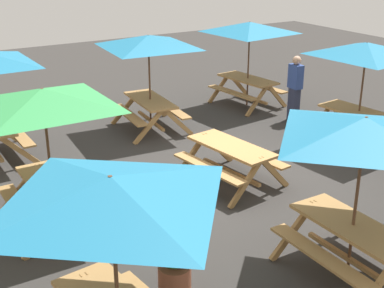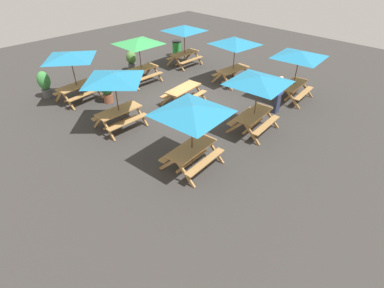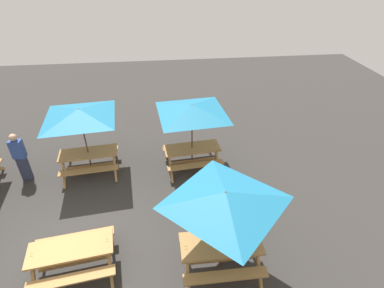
{
  "view_description": "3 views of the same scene",
  "coord_description": "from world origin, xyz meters",
  "px_view_note": "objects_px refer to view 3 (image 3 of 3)",
  "views": [
    {
      "loc": [
        7.78,
        -5.43,
        4.4
      ],
      "look_at": [
        0.07,
        -0.76,
        0.9
      ],
      "focal_mm": 50.0,
      "sensor_mm": 36.0,
      "label": 1
    },
    {
      "loc": [
        8.9,
        9.15,
        6.32
      ],
      "look_at": [
        3.28,
        3.6,
        0.9
      ],
      "focal_mm": 28.0,
      "sensor_mm": 36.0,
      "label": 2
    },
    {
      "loc": [
        2.36,
        -4.45,
        6.19
      ],
      "look_at": [
        3.28,
        3.6,
        0.9
      ],
      "focal_mm": 28.0,
      "sensor_mm": 36.0,
      "label": 3
    }
  ],
  "objects_px": {
    "picnic_table_2": "(192,114)",
    "picnic_table_3": "(72,254)",
    "person_standing": "(20,156)",
    "picnic_table_5": "(225,204)",
    "picnic_table_4": "(80,118)"
  },
  "relations": [
    {
      "from": "picnic_table_2",
      "to": "picnic_table_3",
      "type": "relative_size",
      "value": 1.43
    },
    {
      "from": "picnic_table_2",
      "to": "person_standing",
      "type": "bearing_deg",
      "value": 175.13
    },
    {
      "from": "picnic_table_5",
      "to": "picnic_table_2",
      "type": "bearing_deg",
      "value": 93.27
    },
    {
      "from": "picnic_table_5",
      "to": "person_standing",
      "type": "xyz_separation_m",
      "value": [
        -5.5,
        3.81,
        -1.1
      ]
    },
    {
      "from": "picnic_table_3",
      "to": "picnic_table_4",
      "type": "bearing_deg",
      "value": 86.42
    },
    {
      "from": "picnic_table_5",
      "to": "picnic_table_3",
      "type": "bearing_deg",
      "value": 175.12
    },
    {
      "from": "picnic_table_3",
      "to": "picnic_table_5",
      "type": "xyz_separation_m",
      "value": [
        3.28,
        -0.29,
        1.43
      ]
    },
    {
      "from": "picnic_table_4",
      "to": "person_standing",
      "type": "height_order",
      "value": "picnic_table_4"
    },
    {
      "from": "picnic_table_3",
      "to": "picnic_table_5",
      "type": "bearing_deg",
      "value": -12.59
    },
    {
      "from": "picnic_table_2",
      "to": "picnic_table_5",
      "type": "height_order",
      "value": "same"
    },
    {
      "from": "picnic_table_2",
      "to": "picnic_table_3",
      "type": "xyz_separation_m",
      "value": [
        -3.07,
        -3.57,
        -1.43
      ]
    },
    {
      "from": "picnic_table_4",
      "to": "person_standing",
      "type": "xyz_separation_m",
      "value": [
        -1.97,
        -0.16,
        -1.1
      ]
    },
    {
      "from": "person_standing",
      "to": "picnic_table_2",
      "type": "bearing_deg",
      "value": 3.28
    },
    {
      "from": "picnic_table_4",
      "to": "picnic_table_5",
      "type": "distance_m",
      "value": 5.31
    },
    {
      "from": "picnic_table_3",
      "to": "picnic_table_5",
      "type": "distance_m",
      "value": 3.59
    }
  ]
}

